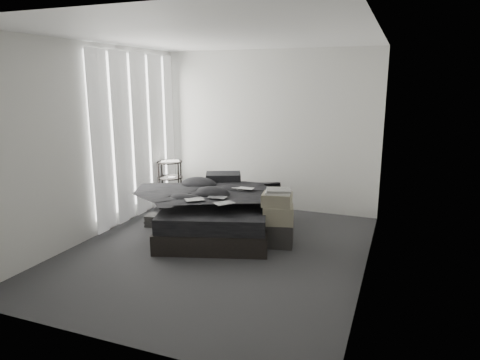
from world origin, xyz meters
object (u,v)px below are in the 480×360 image
(laptop, at_px, (242,184))
(bed, at_px, (217,223))
(side_stand, at_px, (170,185))
(box_lower, at_px, (277,234))

(laptop, bearing_deg, bed, -154.50)
(side_stand, bearing_deg, laptop, -24.29)
(laptop, distance_m, box_lower, 0.89)
(bed, height_order, laptop, laptop)
(laptop, relative_size, side_stand, 0.38)
(side_stand, height_order, box_lower, side_stand)
(box_lower, bearing_deg, side_stand, 154.45)
(bed, height_order, box_lower, box_lower)
(box_lower, bearing_deg, laptop, 151.38)
(laptop, xyz_separation_m, box_lower, (0.62, -0.34, -0.54))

